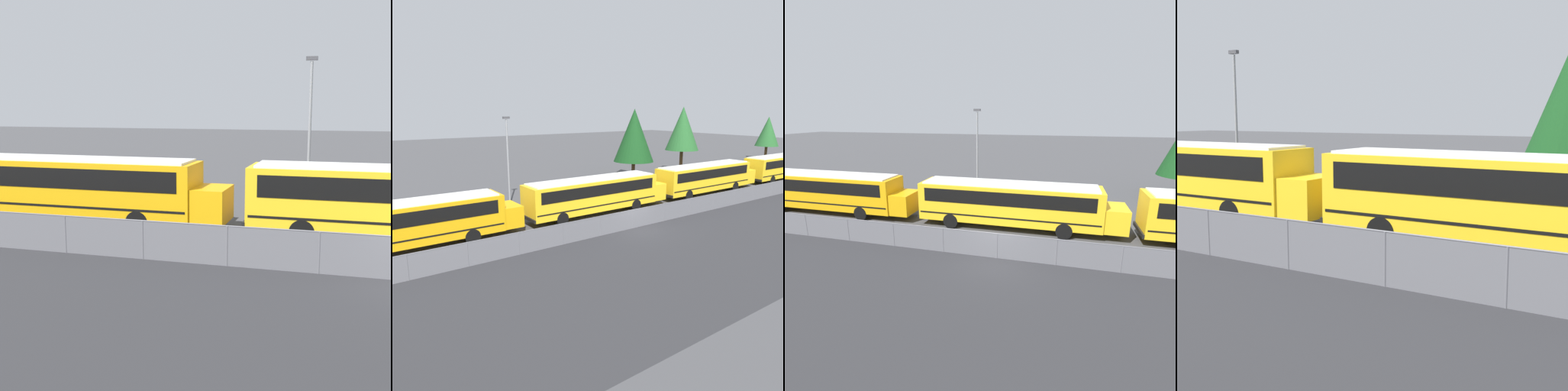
{
  "view_description": "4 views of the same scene",
  "coord_description": "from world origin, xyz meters",
  "views": [
    {
      "loc": [
        -2.21,
        -17.57,
        5.48
      ],
      "look_at": [
        -8.45,
        4.12,
        1.68
      ],
      "focal_mm": 50.0,
      "sensor_mm": 36.0,
      "label": 1
    },
    {
      "loc": [
        -18.26,
        -20.03,
        8.54
      ],
      "look_at": [
        -1.49,
        3.77,
        1.96
      ],
      "focal_mm": 35.0,
      "sensor_mm": 36.0,
      "label": 2
    },
    {
      "loc": [
        2.94,
        -14.7,
        7.5
      ],
      "look_at": [
        -1.9,
        3.67,
        2.41
      ],
      "focal_mm": 28.0,
      "sensor_mm": 36.0,
      "label": 3
    },
    {
      "loc": [
        18.64,
        -11.51,
        4.25
      ],
      "look_at": [
        9.5,
        4.16,
        1.57
      ],
      "focal_mm": 50.0,
      "sensor_mm": 36.0,
      "label": 4
    }
  ],
  "objects": [
    {
      "name": "school_bus_2",
      "position": [
        -14.25,
        4.6,
        1.84
      ],
      "size": [
        13.49,
        2.53,
        3.08
      ],
      "color": "#EDA80F",
      "rests_on": "ground_plane"
    },
    {
      "name": "light_pole",
      "position": [
        -4.41,
        12.17,
        4.36
      ],
      "size": [
        0.6,
        0.24,
        7.95
      ],
      "color": "gray",
      "rests_on": "ground_plane"
    }
  ]
}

